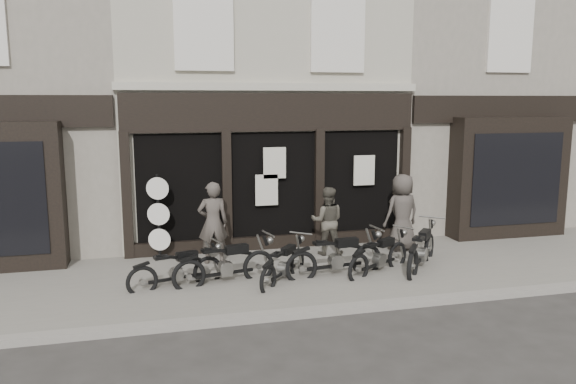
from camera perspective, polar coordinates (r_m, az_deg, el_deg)
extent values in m
plane|color=#2D2B28|center=(11.31, 1.88, -10.02)|extent=(90.00, 90.00, 0.00)
cube|color=slate|center=(12.11, 0.69, -8.38)|extent=(30.00, 4.20, 0.12)
cube|color=gray|center=(10.17, 3.87, -11.94)|extent=(30.00, 0.25, 0.13)
cube|color=#A69F8E|center=(16.51, -3.91, 10.59)|extent=(7.20, 6.00, 8.20)
cube|color=black|center=(13.49, -1.51, 8.10)|extent=(7.10, 0.18, 0.90)
cube|color=black|center=(13.74, -1.53, -0.05)|extent=(6.50, 0.10, 2.95)
cube|color=black|center=(13.94, -1.44, -5.30)|extent=(7.10, 0.20, 0.44)
cube|color=#ACA695|center=(13.52, -1.55, 10.64)|extent=(7.30, 0.22, 0.18)
cube|color=silver|center=(13.36, -8.57, 16.37)|extent=(1.35, 0.12, 2.00)
cube|color=black|center=(13.39, -8.58, 16.35)|extent=(1.05, 0.06, 1.70)
cube|color=silver|center=(14.05, 5.07, 16.09)|extent=(1.35, 0.12, 2.00)
cube|color=black|center=(14.08, 5.02, 16.07)|extent=(1.05, 0.06, 1.70)
cube|color=black|center=(13.33, -16.07, -0.50)|extent=(0.22, 0.22, 3.00)
cube|color=black|center=(13.45, -6.24, -0.10)|extent=(0.22, 0.22, 3.00)
cube|color=black|center=(13.95, 3.16, 0.29)|extent=(0.22, 0.22, 3.00)
cube|color=black|center=(14.79, 11.70, 0.63)|extent=(0.22, 0.22, 3.00)
cube|color=silver|center=(13.46, -1.37, 2.97)|extent=(0.55, 0.04, 0.75)
cube|color=silver|center=(14.17, 7.74, 2.20)|extent=(0.55, 0.04, 0.75)
cube|color=silver|center=(13.51, -2.19, 0.21)|extent=(0.55, 0.04, 0.75)
cube|color=gray|center=(16.59, -26.36, 9.64)|extent=(5.50, 6.00, 8.20)
cube|color=gray|center=(18.73, 15.90, 10.12)|extent=(5.50, 6.00, 8.20)
cube|color=black|center=(16.04, 21.48, 1.39)|extent=(3.20, 0.70, 3.20)
cube|color=black|center=(15.76, 22.21, 1.21)|extent=(2.60, 0.06, 2.40)
cube|color=black|center=(16.15, 21.24, 7.87)|extent=(5.40, 0.16, 0.70)
cube|color=silver|center=(16.24, 21.64, 14.58)|extent=(1.30, 0.10, 1.90)
cube|color=black|center=(16.26, 21.57, 14.57)|extent=(1.00, 0.06, 1.60)
torus|color=black|center=(11.62, -8.16, -7.97)|extent=(0.63, 0.25, 0.63)
torus|color=black|center=(11.23, -14.61, -8.80)|extent=(0.63, 0.25, 0.63)
cube|color=black|center=(11.42, -11.32, -8.57)|extent=(1.07, 0.33, 0.06)
cube|color=gray|center=(11.40, -11.25, -8.20)|extent=(0.26, 0.22, 0.24)
cube|color=black|center=(11.37, -10.24, -6.38)|extent=(0.45, 0.26, 0.16)
cube|color=black|center=(11.21, -12.75, -6.50)|extent=(0.32, 0.25, 0.06)
cylinder|color=gray|center=(11.52, -7.29, -4.94)|extent=(0.17, 0.53, 0.03)
torus|color=black|center=(11.71, -3.02, -7.57)|extent=(0.70, 0.23, 0.69)
torus|color=black|center=(11.24, -10.04, -8.45)|extent=(0.70, 0.23, 0.69)
cube|color=black|center=(11.47, -6.45, -8.21)|extent=(1.20, 0.30, 0.06)
cube|color=gray|center=(11.45, -6.36, -7.81)|extent=(0.28, 0.23, 0.27)
cube|color=black|center=(11.42, -5.24, -5.80)|extent=(0.50, 0.27, 0.17)
cube|color=black|center=(11.23, -7.98, -5.91)|extent=(0.34, 0.26, 0.06)
cylinder|color=gray|center=(11.62, -2.03, -4.26)|extent=(0.16, 0.59, 0.04)
torus|color=black|center=(12.11, 0.91, -7.17)|extent=(0.46, 0.53, 0.62)
torus|color=black|center=(10.98, -2.04, -8.94)|extent=(0.46, 0.53, 0.62)
cube|color=black|center=(11.55, -0.49, -8.19)|extent=(0.73, 0.86, 0.05)
cube|color=gray|center=(11.54, -0.45, -7.82)|extent=(0.27, 0.27, 0.24)
cube|color=black|center=(11.63, 0.03, -5.90)|extent=(0.39, 0.42, 0.15)
cube|color=black|center=(11.18, -1.12, -6.34)|extent=(0.32, 0.33, 0.05)
cylinder|color=gray|center=(12.13, 1.32, -4.20)|extent=(0.43, 0.37, 0.03)
torus|color=black|center=(12.22, 7.99, -6.89)|extent=(0.72, 0.18, 0.71)
torus|color=black|center=(11.58, 1.36, -7.72)|extent=(0.72, 0.18, 0.71)
cube|color=black|center=(11.89, 4.76, -7.50)|extent=(1.24, 0.20, 0.06)
cube|color=gray|center=(11.88, 4.86, -7.10)|extent=(0.27, 0.22, 0.27)
cube|color=black|center=(11.88, 5.98, -5.12)|extent=(0.50, 0.23, 0.18)
cube|color=black|center=(11.62, 3.40, -5.20)|extent=(0.34, 0.25, 0.06)
cylinder|color=gray|center=(12.16, 9.01, -3.63)|extent=(0.11, 0.61, 0.04)
torus|color=black|center=(12.77, 11.02, -6.41)|extent=(0.60, 0.40, 0.64)
torus|color=black|center=(11.70, 7.18, -7.78)|extent=(0.60, 0.40, 0.64)
cube|color=black|center=(12.24, 9.18, -7.24)|extent=(1.00, 0.61, 0.06)
cube|color=gray|center=(12.23, 9.25, -6.88)|extent=(0.28, 0.26, 0.25)
cube|color=black|center=(12.31, 9.92, -5.05)|extent=(0.46, 0.36, 0.16)
cube|color=black|center=(11.89, 8.43, -5.35)|extent=(0.34, 0.31, 0.06)
cylinder|color=gray|center=(12.78, 11.64, -3.52)|extent=(0.31, 0.49, 0.03)
torus|color=black|center=(13.40, 14.10, -5.60)|extent=(0.54, 0.61, 0.72)
torus|color=black|center=(11.97, 12.55, -7.36)|extent=(0.54, 0.61, 0.72)
cube|color=black|center=(12.69, 13.36, -6.61)|extent=(0.85, 0.99, 0.06)
cube|color=gray|center=(12.69, 13.40, -6.22)|extent=(0.31, 0.32, 0.27)
cube|color=black|center=(12.83, 13.72, -4.21)|extent=(0.45, 0.49, 0.18)
cube|color=black|center=(12.26, 13.13, -4.62)|extent=(0.37, 0.38, 0.06)
cylinder|color=gray|center=(13.47, 14.43, -2.50)|extent=(0.49, 0.42, 0.04)
imported|color=#47403A|center=(12.62, -7.63, -3.10)|extent=(0.68, 0.46, 1.85)
imported|color=#49453B|center=(13.27, 4.01, -2.94)|extent=(0.93, 0.81, 1.61)
imported|color=#413B36|center=(13.84, 11.51, -2.04)|extent=(1.01, 0.75, 1.87)
cylinder|color=black|center=(13.38, -12.85, -7.03)|extent=(0.33, 0.33, 0.05)
cylinder|color=black|center=(13.13, -13.01, -2.76)|extent=(0.06, 0.06, 2.09)
cylinder|color=black|center=(12.97, -13.13, 0.37)|extent=(0.50, 0.16, 0.51)
cylinder|color=silver|center=(12.95, -13.12, 0.35)|extent=(0.50, 0.13, 0.51)
cylinder|color=black|center=(13.07, -13.03, -2.20)|extent=(0.50, 0.16, 0.51)
cylinder|color=silver|center=(13.05, -13.03, -2.21)|extent=(0.50, 0.13, 0.51)
cylinder|color=black|center=(13.20, -12.93, -4.71)|extent=(0.50, 0.16, 0.51)
cylinder|color=silver|center=(13.18, -12.93, -4.74)|extent=(0.50, 0.13, 0.51)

